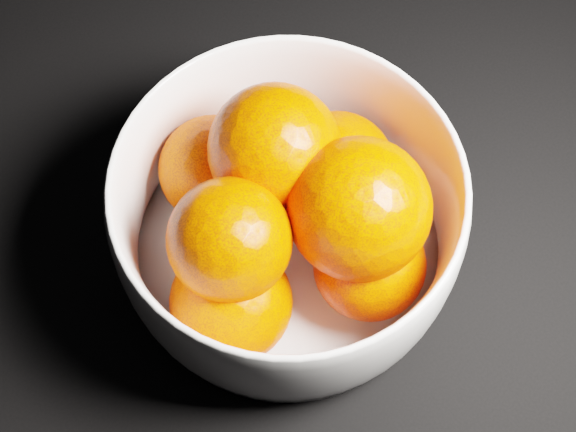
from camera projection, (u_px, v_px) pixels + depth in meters
bowl at (288, 220)px, 0.54m from camera, size 0.23×0.23×0.11m
orange_pile at (292, 210)px, 0.52m from camera, size 0.19×0.19×0.13m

